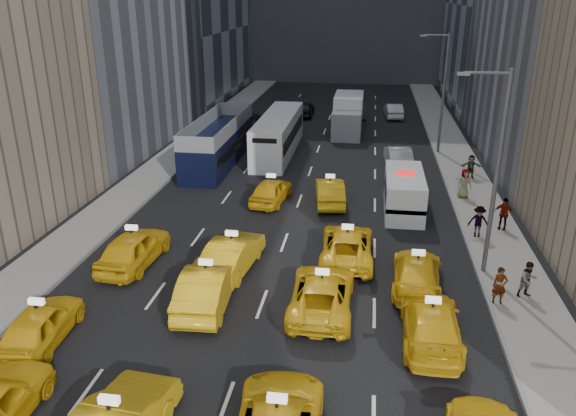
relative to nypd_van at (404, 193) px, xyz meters
name	(u,v)px	position (x,y,z in m)	size (l,w,h in m)	color
sidewalk_west	(161,168)	(-16.58, 5.70, -0.99)	(3.00, 90.00, 0.15)	gray
sidewalk_east	(467,182)	(4.42, 5.70, -0.99)	(3.00, 90.00, 0.15)	gray
curb_west	(181,169)	(-15.13, 5.70, -0.98)	(0.15, 90.00, 0.18)	slate
curb_east	(444,180)	(2.97, 5.70, -0.98)	(0.15, 90.00, 0.18)	slate
streetlight_near	(495,168)	(3.10, -7.30, 3.85)	(2.15, 0.22, 9.00)	#595B60
streetlight_far	(442,90)	(3.10, 12.70, 3.85)	(2.15, 0.22, 9.00)	#595B60
taxi_8	(41,325)	(-13.38, -15.03, -0.34)	(1.72, 4.28, 1.46)	gold
taxi_9	(207,286)	(-8.24, -11.61, -0.24)	(1.76, 5.05, 1.66)	gold
taxi_10	(322,293)	(-3.66, -11.35, -0.34)	(2.40, 5.21, 1.45)	gold
taxi_11	(431,323)	(0.39, -12.90, -0.34)	(2.03, 5.00, 1.45)	gold
taxi_12	(134,248)	(-12.54, -8.70, -0.25)	(1.93, 4.80, 1.64)	gold
taxi_13	(232,254)	(-7.94, -8.56, -0.28)	(1.68, 4.81, 1.58)	gold
taxi_14	(347,245)	(-2.89, -6.73, -0.35)	(2.38, 5.15, 1.43)	gold
taxi_15	(417,272)	(0.15, -9.00, -0.36)	(1.98, 4.88, 1.41)	gold
taxi_16	(271,191)	(-7.72, 0.25, -0.34)	(1.72, 4.27, 1.46)	gold
taxi_17	(330,192)	(-4.25, 0.57, -0.33)	(1.57, 4.49, 1.48)	gold
nypd_van	(404,193)	(0.00, 0.00, 0.00)	(2.74, 5.71, 2.36)	silver
double_decker	(218,141)	(-12.90, 7.76, 0.58)	(3.79, 11.63, 3.32)	black
city_bus	(278,135)	(-9.04, 11.01, 0.40)	(2.93, 11.56, 2.96)	silver
box_truck	(348,115)	(-4.04, 18.41, 0.54)	(2.54, 7.18, 3.27)	silver
misc_car_0	(398,157)	(0.01, 8.63, -0.30)	(1.62, 4.64, 1.53)	#ACAEB4
misc_car_1	(251,121)	(-12.79, 18.78, -0.35)	(2.37, 5.15, 1.43)	black
misc_car_2	(353,109)	(-3.81, 25.37, -0.28)	(2.20, 5.42, 1.57)	slate
misc_car_3	(304,109)	(-8.68, 24.88, -0.30)	(1.82, 4.51, 1.54)	black
misc_car_4	(394,111)	(0.16, 25.39, -0.35)	(1.52, 4.35, 1.43)	#B9BBC2
pedestrian_0	(500,286)	(3.28, -10.10, -0.14)	(0.57, 0.37, 1.56)	gray
pedestrian_1	(528,280)	(4.54, -9.39, -0.15)	(0.75, 0.41, 1.54)	gray
pedestrian_2	(479,222)	(3.55, -3.49, -0.10)	(1.06, 0.44, 1.64)	gray
pedestrian_3	(504,214)	(4.99, -2.30, -0.05)	(1.01, 0.46, 1.73)	gray
pedestrian_4	(464,183)	(3.67, 2.39, -0.03)	(0.87, 0.48, 1.78)	gray
pedestrian_5	(471,167)	(4.66, 6.34, -0.14)	(1.45, 0.42, 1.56)	gray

